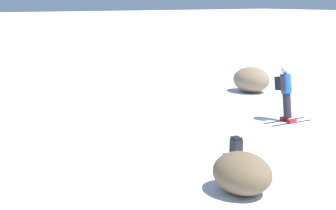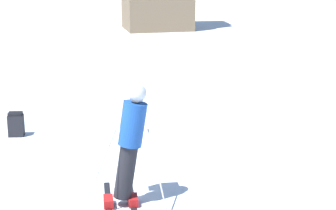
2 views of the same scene
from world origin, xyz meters
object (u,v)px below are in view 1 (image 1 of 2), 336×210
Objects in this scene: exposed_boulder_1 at (251,80)px; spare_backpack at (236,147)px; exposed_boulder_0 at (242,173)px; skier at (286,90)px.

spare_backpack is at bearing 133.63° from exposed_boulder_1.
spare_backpack is 0.38× the size of exposed_boulder_0.
exposed_boulder_1 is at bearing -36.76° from spare_backpack.
skier is at bearing 148.57° from exposed_boulder_1.
skier reaches higher than exposed_boulder_0.
exposed_boulder_0 reaches higher than spare_backpack.
exposed_boulder_0 is at bearing 129.37° from skier.
skier is 3.70× the size of spare_backpack.
spare_backpack is 2.35m from exposed_boulder_0.
exposed_boulder_1 reaches higher than exposed_boulder_0.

